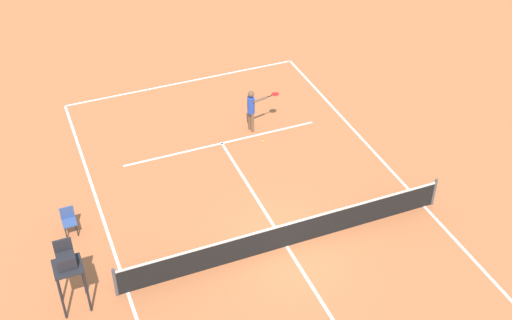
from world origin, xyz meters
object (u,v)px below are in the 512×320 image
player_serving (252,107)px  umpire_chair (67,265)px  tennis_ball (262,141)px  courtside_chair_mid (69,220)px

player_serving → umpire_chair: size_ratio=0.74×
player_serving → tennis_ball: 1.36m
tennis_ball → courtside_chair_mid: (7.67, 2.34, 0.50)m
player_serving → umpire_chair: 10.22m
player_serving → umpire_chair: (7.99, 6.35, 0.54)m
player_serving → tennis_ball: bearing=-8.3°
player_serving → courtside_chair_mid: (7.61, 3.22, -0.53)m
tennis_ball → courtside_chair_mid: bearing=16.9°
umpire_chair → courtside_chair_mid: bearing=-97.1°
player_serving → courtside_chair_mid: player_serving is taller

